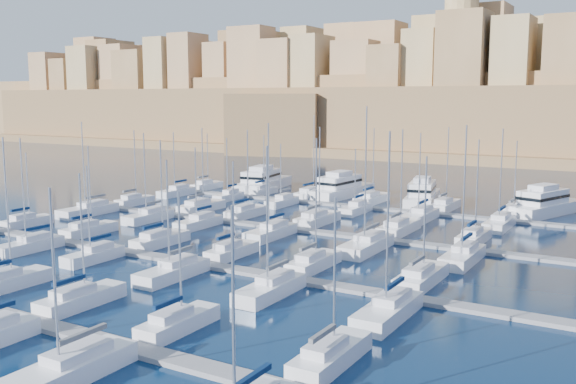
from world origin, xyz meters
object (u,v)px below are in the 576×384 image
Objects in this scene: motor_yacht_a at (262,181)px; motor_yacht_d at (544,204)px; sailboat_4 at (178,323)px; motor_yacht_c at (422,195)px; sailboat_2 at (7,282)px; motor_yacht_b at (341,188)px.

motor_yacht_d is at bearing -0.98° from motor_yacht_a.
sailboat_4 is 70.14m from motor_yacht_c.
motor_yacht_c is 0.95× the size of motor_yacht_d.
sailboat_2 is at bearing -77.31° from motor_yacht_a.
motor_yacht_c is (16.32, -0.80, -0.00)m from motor_yacht_b.
motor_yacht_c is at bearing 92.97° from sailboat_4.
sailboat_2 reaches higher than motor_yacht_a.
motor_yacht_a is (-15.98, 70.99, 0.97)m from sailboat_2.
sailboat_4 is at bearing -74.26° from motor_yacht_b.
sailboat_4 is at bearing -87.03° from motor_yacht_c.
sailboat_2 is 0.90× the size of motor_yacht_d.
sailboat_4 is 0.66× the size of motor_yacht_b.
motor_yacht_c is at bearing -178.83° from motor_yacht_d.
sailboat_2 reaches higher than motor_yacht_d.
motor_yacht_c is 20.17m from motor_yacht_d.
sailboat_2 reaches higher than motor_yacht_c.
sailboat_4 is 0.68× the size of motor_yacht_d.
motor_yacht_b is at bearing 105.74° from sailboat_4.
motor_yacht_c is at bearing -2.81° from motor_yacht_b.
motor_yacht_d is at bearing 1.17° from motor_yacht_c.
sailboat_4 is at bearing -103.20° from motor_yacht_d.
motor_yacht_d is (38.53, 70.06, 0.97)m from sailboat_2.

